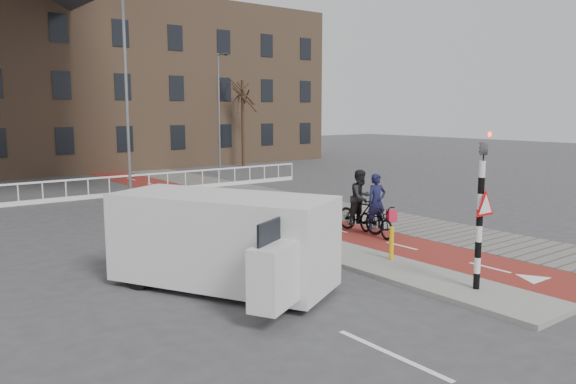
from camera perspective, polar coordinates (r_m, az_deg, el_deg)
ground at (r=15.10m, az=13.48°, el=-7.65°), size 120.00×120.00×0.00m
bike_lane at (r=23.35m, az=-3.52°, el=-1.78°), size 2.50×60.00×0.01m
sidewalk at (r=25.00m, az=1.80°, el=-1.09°), size 3.00×60.00×0.01m
curb_island at (r=17.33m, az=1.62°, el=-5.14°), size 1.80×16.00×0.12m
traffic_signal at (r=13.03m, az=19.02°, el=-1.43°), size 0.80×0.80×3.68m
bollard at (r=15.32m, az=10.47°, el=-5.14°), size 0.12×0.12×0.89m
cyclist_near at (r=18.54m, az=8.97°, el=-2.35°), size 1.16×2.08×2.04m
cyclist_far at (r=19.02m, az=7.39°, el=-1.46°), size 0.97×2.03×2.12m
van at (r=13.01m, az=-6.67°, el=-4.81°), size 4.17×5.44×2.19m
railing at (r=27.08m, az=-23.64°, el=-0.42°), size 28.00×0.10×0.99m
townhouse_row at (r=42.05m, az=-26.68°, el=12.53°), size 46.00×10.00×15.90m
tree_right at (r=41.11m, az=-4.60°, el=6.93°), size 0.23×0.23×6.22m
streetlight_near at (r=23.77m, az=-16.05°, el=8.56°), size 0.12×0.12×8.65m
streetlight_right at (r=35.42m, az=-7.02°, el=7.73°), size 0.12×0.12×7.53m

